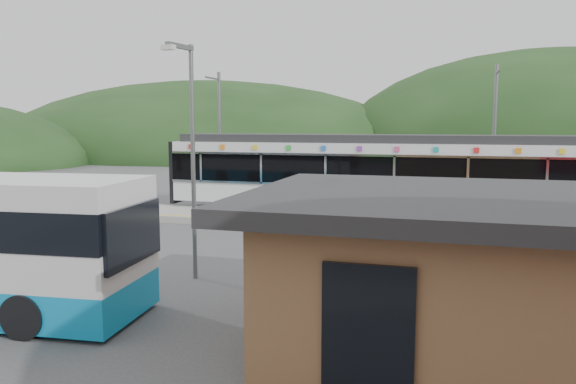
# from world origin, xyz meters

# --- Properties ---
(ground) EXTENTS (120.00, 120.00, 0.00)m
(ground) POSITION_xyz_m (0.00, 0.00, 0.00)
(ground) COLOR #4C4C4F
(ground) RESTS_ON ground
(hills) EXTENTS (146.00, 149.00, 26.00)m
(hills) POSITION_xyz_m (6.19, 5.29, 0.00)
(hills) COLOR #1E3D19
(hills) RESTS_ON ground
(platform) EXTENTS (26.00, 3.20, 0.30)m
(platform) POSITION_xyz_m (0.00, 3.30, 0.15)
(platform) COLOR #9E9E99
(platform) RESTS_ON ground
(yellow_line) EXTENTS (26.00, 0.10, 0.01)m
(yellow_line) POSITION_xyz_m (0.00, 2.00, 0.30)
(yellow_line) COLOR yellow
(yellow_line) RESTS_ON platform
(train) EXTENTS (20.44, 3.01, 3.74)m
(train) POSITION_xyz_m (2.30, 6.00, 2.06)
(train) COLOR black
(train) RESTS_ON ground
(catenary_mast_west) EXTENTS (0.18, 1.80, 7.00)m
(catenary_mast_west) POSITION_xyz_m (-7.00, 8.56, 3.65)
(catenary_mast_west) COLOR slate
(catenary_mast_west) RESTS_ON ground
(catenary_mast_east) EXTENTS (0.18, 1.80, 7.00)m
(catenary_mast_east) POSITION_xyz_m (7.00, 8.56, 3.65)
(catenary_mast_east) COLOR slate
(catenary_mast_east) RESTS_ON ground
(station_shelter) EXTENTS (9.20, 6.20, 3.00)m
(station_shelter) POSITION_xyz_m (6.00, -9.01, 1.55)
(station_shelter) COLOR olive
(station_shelter) RESTS_ON ground
(lamp_post) EXTENTS (0.38, 1.13, 6.35)m
(lamp_post) POSITION_xyz_m (-1.61, -5.93, 3.78)
(lamp_post) COLOR slate
(lamp_post) RESTS_ON ground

